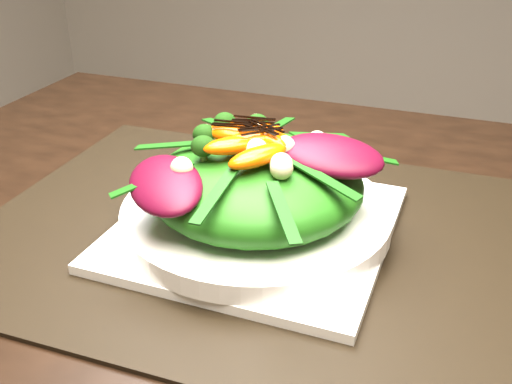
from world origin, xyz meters
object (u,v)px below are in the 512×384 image
(orange_segment, at_px, (264,135))
(placemat, at_px, (256,233))
(salad_bowl, at_px, (256,214))
(plate_base, at_px, (256,227))
(lettuce_mound, at_px, (256,184))

(orange_segment, bearing_deg, placemat, -89.57)
(salad_bowl, bearing_deg, plate_base, 90.00)
(placemat, relative_size, plate_base, 2.13)
(placemat, relative_size, salad_bowl, 2.08)
(placemat, relative_size, orange_segment, 9.50)
(plate_base, bearing_deg, orange_segment, 90.43)
(plate_base, xyz_separation_m, salad_bowl, (0.00, -0.00, 0.02))
(plate_base, distance_m, lettuce_mound, 0.05)
(plate_base, height_order, orange_segment, orange_segment)
(salad_bowl, relative_size, orange_segment, 4.56)
(plate_base, distance_m, salad_bowl, 0.02)
(placemat, distance_m, orange_segment, 0.10)
(salad_bowl, distance_m, lettuce_mound, 0.03)
(placemat, xyz_separation_m, salad_bowl, (0.00, 0.00, 0.02))
(placemat, bearing_deg, orange_segment, 90.43)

